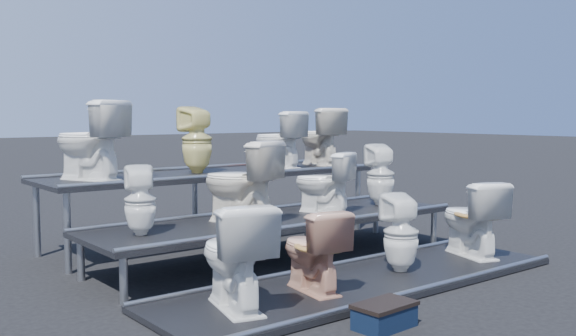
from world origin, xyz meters
TOP-DOWN VIEW (x-y plane):
  - ground at (0.00, 0.00)m, footprint 80.00×80.00m
  - tier_front at (0.00, -1.30)m, footprint 4.20×1.20m
  - tier_mid at (0.00, 0.00)m, footprint 4.20×1.20m
  - tier_back at (0.00, 1.30)m, footprint 4.20×1.20m
  - toilet_0 at (-1.43, -1.30)m, footprint 0.66×0.91m
  - toilet_1 at (-0.64, -1.30)m, footprint 0.50×0.75m
  - toilet_2 at (0.47, -1.30)m, footprint 0.43×0.44m
  - toilet_3 at (1.57, -1.30)m, footprint 0.68×0.89m
  - toilet_4 at (-1.59, 0.00)m, footprint 0.37×0.38m
  - toilet_5 at (-0.50, 0.00)m, footprint 0.71×0.93m
  - toilet_6 at (0.62, 0.00)m, footprint 0.61×0.76m
  - toilet_7 at (1.55, 0.00)m, footprint 0.44×0.45m
  - toilet_8 at (-1.56, 1.30)m, footprint 0.76×0.95m
  - toilet_9 at (-0.24, 1.30)m, footprint 0.38×0.39m
  - toilet_10 at (0.98, 1.30)m, footprint 0.53×0.78m
  - toilet_11 at (1.71, 1.30)m, footprint 0.57×0.83m
  - red_crate at (1.07, 1.47)m, footprint 0.53×0.48m
  - step_stool at (-0.73, -2.22)m, footprint 0.46×0.29m

SIDE VIEW (x-z plane):
  - ground at x=0.00m, z-range 0.00..0.00m
  - tier_front at x=0.00m, z-range 0.00..0.06m
  - step_stool at x=-0.73m, z-range 0.00..0.16m
  - tier_mid at x=0.00m, z-range 0.00..0.46m
  - toilet_1 at x=-0.64m, z-range 0.06..0.77m
  - tier_back at x=0.00m, z-range 0.00..0.86m
  - toilet_2 at x=0.47m, z-range 0.06..0.81m
  - toilet_3 at x=1.57m, z-range 0.06..0.87m
  - toilet_0 at x=-1.43m, z-range 0.06..0.90m
  - toilet_4 at x=-1.59m, z-range 0.46..1.10m
  - toilet_6 at x=0.62m, z-range 0.46..1.14m
  - toilet_7 at x=1.55m, z-range 0.46..1.20m
  - toilet_5 at x=-0.50m, z-range 0.46..1.30m
  - red_crate at x=1.07m, z-range 0.86..1.17m
  - toilet_10 at x=0.98m, z-range 0.86..1.60m
  - toilet_11 at x=1.71m, z-range 0.86..1.64m
  - toilet_9 at x=-0.24m, z-range 0.86..1.66m
  - toilet_8 at x=-1.56m, z-range 0.86..1.71m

